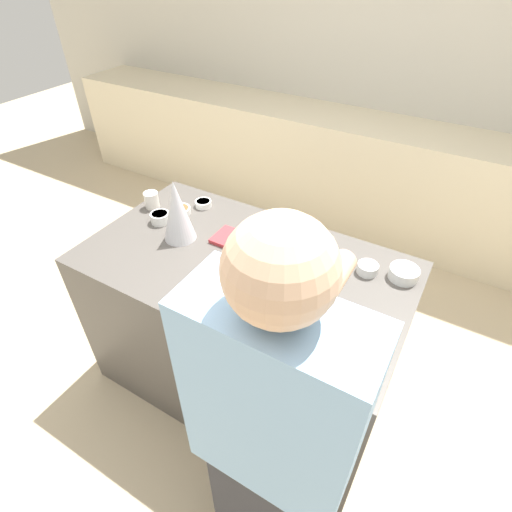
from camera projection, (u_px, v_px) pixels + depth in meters
The scene contains 16 objects.
ground_plane at pixel (246, 376), 2.46m from camera, with size 12.00×12.00×0.00m, color #C6B28E.
wall_back at pixel (393, 66), 3.16m from camera, with size 8.00×0.05×2.60m.
back_cabinet_block at pixel (362, 177), 3.47m from camera, with size 6.00×0.60×0.95m.
kitchen_island at pixel (245, 326), 2.17m from camera, with size 1.56×0.89×0.92m.
baking_tray at pixel (248, 295), 1.70m from camera, with size 0.47×0.27×0.01m.
gingerbread_house at pixel (248, 275), 1.63m from camera, with size 0.17×0.16×0.29m.
decorative_tree at pixel (177, 211), 1.92m from camera, with size 0.16×0.16×0.32m.
candy_bowl_beside_tree at pixel (160, 217), 2.12m from camera, with size 0.10×0.10×0.05m.
candy_bowl_front_corner at pixel (368, 268), 1.80m from camera, with size 0.09×0.09×0.05m.
candy_bowl_far_right at pixel (180, 210), 2.19m from camera, with size 0.11×0.11×0.04m.
candy_bowl_far_left at pixel (203, 203), 2.24m from camera, with size 0.09×0.09×0.04m.
candy_bowl_behind_tray at pixel (318, 248), 1.92m from camera, with size 0.10×0.10×0.05m.
candy_bowl_near_tray_right at pixel (404, 273), 1.77m from camera, with size 0.13×0.13×0.05m.
cookbook at pixel (233, 239), 2.00m from camera, with size 0.19×0.15×0.02m.
mug at pixel (152, 200), 2.22m from camera, with size 0.08×0.08×0.09m.
person at pixel (272, 451), 1.21m from camera, with size 0.46×0.58×1.75m.
Camera 1 is at (0.78, -1.22, 2.13)m, focal length 28.00 mm.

